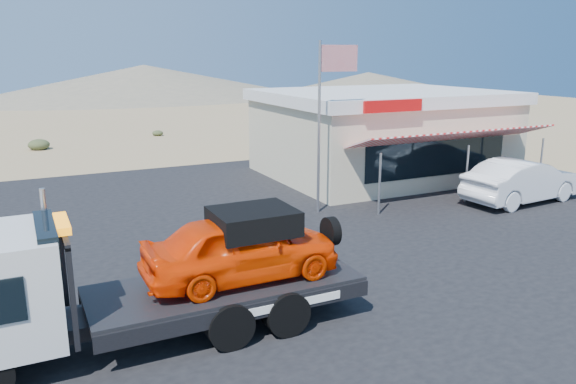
% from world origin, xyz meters
% --- Properties ---
extents(ground, '(120.00, 120.00, 0.00)m').
position_xyz_m(ground, '(0.00, 0.00, 0.00)').
color(ground, '#A1895C').
rests_on(ground, ground).
extents(asphalt_lot, '(32.00, 24.00, 0.02)m').
position_xyz_m(asphalt_lot, '(2.00, 3.00, 0.01)').
color(asphalt_lot, black).
rests_on(asphalt_lot, ground).
extents(tow_truck, '(8.04, 2.39, 2.69)m').
position_xyz_m(tow_truck, '(-2.68, -2.14, 1.45)').
color(tow_truck, black).
rests_on(tow_truck, asphalt_lot).
extents(white_sedan, '(5.16, 2.13, 1.66)m').
position_xyz_m(white_sedan, '(12.42, 2.33, 0.85)').
color(white_sedan, silver).
rests_on(white_sedan, asphalt_lot).
extents(jerky_store, '(10.40, 9.97, 3.90)m').
position_xyz_m(jerky_store, '(10.50, 8.97, 1.99)').
color(jerky_store, beige).
rests_on(jerky_store, asphalt_lot).
extents(flagpole, '(1.55, 0.10, 6.00)m').
position_xyz_m(flagpole, '(4.93, 4.50, 3.76)').
color(flagpole, '#99999E').
rests_on(flagpole, asphalt_lot).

